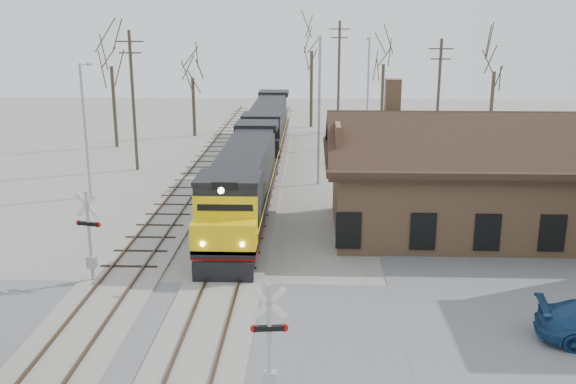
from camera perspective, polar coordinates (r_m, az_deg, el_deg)
name	(u,v)px	position (r m, az deg, el deg)	size (l,w,h in m)	color
ground	(206,334)	(23.85, -7.27, -12.38)	(140.00, 140.00, 0.00)	#A7A297
road	(206,333)	(23.84, -7.27, -12.35)	(60.00, 9.00, 0.03)	slate
track_main	(248,211)	(37.65, -3.61, -1.70)	(3.40, 90.00, 0.24)	#A7A297
track_siding	(171,210)	(38.36, -10.32, -1.60)	(3.40, 90.00, 0.24)	#A7A297
depot	(469,187)	(34.92, 15.77, 0.39)	(15.20, 9.31, 7.90)	#9C7350
locomotive_lead	(244,183)	(35.49, -3.94, 0.84)	(2.83, 18.93, 4.20)	black
locomotive_trailing	(268,126)	(54.23, -1.80, 5.88)	(2.83, 18.93, 3.97)	black
crossbuck_near	(270,350)	(18.92, -1.66, -13.83)	(1.10, 0.29, 3.84)	#A5A8AD
crossbuck_far	(90,240)	(28.49, -17.20, -4.11)	(1.14, 0.35, 4.05)	#A5A8AD
streetlight_a	(85,123)	(41.78, -17.56, 5.87)	(0.25, 2.04, 8.38)	#A5A8AD
streetlight_b	(319,104)	(43.11, 2.79, 7.86)	(0.25, 2.04, 9.89)	#A5A8AD
streetlight_c	(368,87)	(56.63, 7.11, 9.28)	(0.25, 2.04, 9.42)	#A5A8AD
utility_pole_a	(133,99)	(48.51, -13.61, 8.07)	(2.00, 0.24, 10.18)	#382D23
utility_pole_b	(339,75)	(63.13, 4.53, 10.29)	(2.00, 0.24, 10.78)	#382D23
utility_pole_c	(438,95)	(54.06, 13.22, 8.38)	(2.00, 0.24, 9.42)	#382D23
tree_a	(110,53)	(57.78, -15.51, 11.85)	(4.67, 4.67, 11.44)	#382D23
tree_b	(192,68)	(61.97, -8.51, 10.85)	(3.70, 3.70, 9.07)	#382D23
tree_c	(312,38)	(66.45, 2.13, 13.53)	(5.18, 5.18, 12.69)	#382D23
tree_d	(384,53)	(66.10, 8.52, 12.10)	(4.35, 4.35, 10.66)	#382D23
tree_e	(495,59)	(59.02, 17.95, 11.19)	(4.35, 4.35, 10.66)	#382D23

